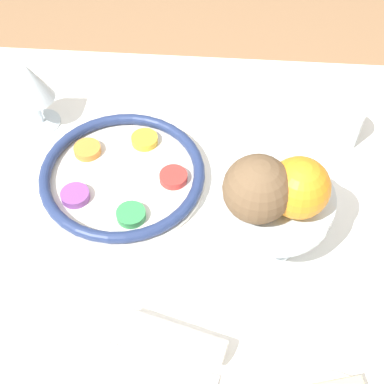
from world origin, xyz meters
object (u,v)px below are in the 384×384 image
Objects in this scene: fruit_stand at (272,204)px; orange_fruit at (299,186)px; coconut at (258,189)px; napkin_roll at (175,336)px; seder_plate at (123,175)px; cup_near at (342,125)px; wine_glass at (31,84)px.

fruit_stand is 0.08m from orange_fruit.
coconut is at bearing -166.45° from orange_fruit.
coconut is at bearing 57.80° from napkin_roll.
seder_plate is 3.77× the size of cup_near.
fruit_stand is 0.24m from napkin_roll.
fruit_stand reaches higher than seder_plate.
wine_glass is 0.52m from napkin_roll.
napkin_roll is 0.50m from cup_near.
orange_fruit is at bearing 47.78° from napkin_roll.
seder_plate is at bearing -36.27° from wine_glass.
coconut is at bearing -132.80° from fruit_stand.
seder_plate is at bearing 159.01° from fruit_stand.
wine_glass is at bearing 143.73° from seder_plate.
orange_fruit is (0.03, -0.02, 0.07)m from fruit_stand.
cup_near is at bearing 58.88° from fruit_stand.
fruit_stand is at bearing 47.20° from coconut.
seder_plate is at bearing -161.63° from cup_near.
coconut is at bearing -32.87° from wine_glass.
wine_glass is at bearing 152.11° from fruit_stand.
orange_fruit is 0.06m from coconut.
napkin_roll is (0.12, -0.29, 0.00)m from seder_plate.
orange_fruit is 1.16× the size of cup_near.
napkin_roll is (-0.13, -0.19, -0.07)m from fruit_stand.
seder_plate is at bearing 112.57° from napkin_roll.
cup_near is at bearing 57.46° from napkin_roll.
napkin_roll is at bearing -54.58° from wine_glass.
wine_glass reaches higher than fruit_stand.
cup_near is at bearing 18.37° from seder_plate.
seder_plate is at bearing 157.81° from orange_fruit.
fruit_stand is at bearing -121.12° from cup_near.
orange_fruit is at bearing -28.15° from wine_glass.
wine_glass is at bearing 151.85° from orange_fruit.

